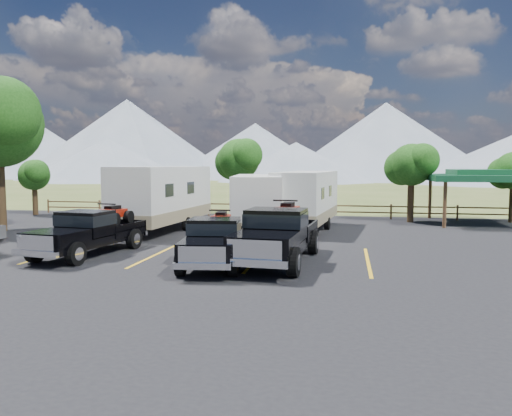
% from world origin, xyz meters
% --- Properties ---
extents(ground, '(320.00, 320.00, 0.00)m').
position_xyz_m(ground, '(0.00, 0.00, 0.00)').
color(ground, '#495B26').
rests_on(ground, ground).
extents(asphalt_lot, '(44.00, 34.00, 0.04)m').
position_xyz_m(asphalt_lot, '(0.00, 3.00, 0.02)').
color(asphalt_lot, black).
rests_on(asphalt_lot, ground).
extents(stall_lines, '(12.12, 5.50, 0.01)m').
position_xyz_m(stall_lines, '(0.00, 4.00, 0.04)').
color(stall_lines, gold).
rests_on(stall_lines, asphalt_lot).
extents(tree_ne_a, '(3.11, 2.92, 4.76)m').
position_xyz_m(tree_ne_a, '(8.97, 17.01, 3.48)').
color(tree_ne_a, '#332013').
rests_on(tree_ne_a, ground).
extents(tree_north, '(3.46, 3.24, 5.25)m').
position_xyz_m(tree_north, '(-2.03, 19.02, 3.83)').
color(tree_north, '#332013').
rests_on(tree_north, ground).
extents(tree_nw_small, '(2.59, 2.43, 3.85)m').
position_xyz_m(tree_nw_small, '(-16.02, 17.01, 2.78)').
color(tree_nw_small, '#332013').
rests_on(tree_nw_small, ground).
extents(rail_fence, '(36.12, 0.12, 1.00)m').
position_xyz_m(rail_fence, '(2.00, 18.50, 0.61)').
color(rail_fence, brown).
rests_on(rail_fence, ground).
extents(pavilion, '(6.20, 6.20, 3.22)m').
position_xyz_m(pavilion, '(13.00, 17.00, 2.79)').
color(pavilion, brown).
rests_on(pavilion, ground).
extents(mountain_range, '(209.00, 71.00, 20.00)m').
position_xyz_m(mountain_range, '(-7.63, 105.98, 7.87)').
color(mountain_range, slate).
rests_on(mountain_range, ground).
extents(rig_left, '(2.62, 5.90, 1.91)m').
position_xyz_m(rig_left, '(-4.51, 3.50, 0.96)').
color(rig_left, black).
rests_on(rig_left, asphalt_lot).
extents(rig_center, '(2.41, 5.61, 1.82)m').
position_xyz_m(rig_center, '(0.76, 2.53, 0.92)').
color(rig_center, black).
rests_on(rig_center, asphalt_lot).
extents(rig_right, '(2.67, 6.57, 2.15)m').
position_xyz_m(rig_right, '(2.83, 3.30, 1.07)').
color(rig_right, black).
rests_on(rig_right, asphalt_lot).
extents(trailer_left, '(3.05, 9.69, 3.36)m').
position_xyz_m(trailer_left, '(-4.26, 10.66, 1.80)').
color(trailer_left, silver).
rests_on(trailer_left, asphalt_lot).
extents(trailer_center, '(3.22, 8.54, 2.95)m').
position_xyz_m(trailer_center, '(0.98, 9.55, 1.58)').
color(trailer_center, silver).
rests_on(trailer_center, asphalt_lot).
extents(trailer_right, '(3.10, 8.94, 3.09)m').
position_xyz_m(trailer_right, '(3.12, 12.41, 1.66)').
color(trailer_right, silver).
rests_on(trailer_right, asphalt_lot).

